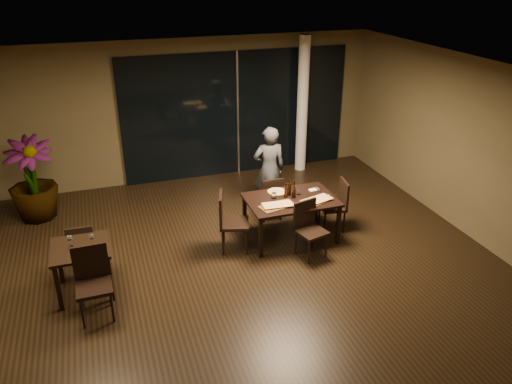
{
  "coord_description": "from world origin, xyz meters",
  "views": [
    {
      "loc": [
        -1.95,
        -6.18,
        4.42
      ],
      "look_at": [
        0.32,
        0.63,
        1.05
      ],
      "focal_mm": 35.0,
      "sensor_mm": 36.0,
      "label": 1
    }
  ],
  "objects_px": {
    "chair_main_right": "(337,202)",
    "bottle_a": "(286,191)",
    "side_table": "(81,255)",
    "chair_side_far": "(82,246)",
    "chair_side_near": "(93,278)",
    "bottle_c": "(289,187)",
    "chair_main_left": "(229,219)",
    "potted_plant": "(32,180)",
    "chair_main_near": "(308,226)",
    "chair_main_far": "(271,196)",
    "diner": "(269,169)",
    "bottle_b": "(294,189)",
    "main_table": "(291,203)"
  },
  "relations": [
    {
      "from": "chair_main_right",
      "to": "main_table",
      "type": "bearing_deg",
      "value": -77.74
    },
    {
      "from": "side_table",
      "to": "chair_side_near",
      "type": "bearing_deg",
      "value": -76.6
    },
    {
      "from": "chair_main_near",
      "to": "chair_main_far",
      "type": "bearing_deg",
      "value": 82.23
    },
    {
      "from": "chair_side_far",
      "to": "chair_main_near",
      "type": "bearing_deg",
      "value": 172.39
    },
    {
      "from": "chair_side_near",
      "to": "bottle_a",
      "type": "bearing_deg",
      "value": 17.73
    },
    {
      "from": "chair_side_near",
      "to": "potted_plant",
      "type": "bearing_deg",
      "value": 104.9
    },
    {
      "from": "chair_main_right",
      "to": "bottle_a",
      "type": "xyz_separation_m",
      "value": [
        -0.98,
        -0.01,
        0.38
      ]
    },
    {
      "from": "side_table",
      "to": "chair_main_left",
      "type": "bearing_deg",
      "value": 11.56
    },
    {
      "from": "chair_side_far",
      "to": "bottle_a",
      "type": "height_order",
      "value": "bottle_a"
    },
    {
      "from": "chair_side_far",
      "to": "bottle_c",
      "type": "distance_m",
      "value": 3.45
    },
    {
      "from": "diner",
      "to": "potted_plant",
      "type": "xyz_separation_m",
      "value": [
        -4.22,
        1.02,
        -0.05
      ]
    },
    {
      "from": "side_table",
      "to": "bottle_c",
      "type": "relative_size",
      "value": 2.64
    },
    {
      "from": "chair_main_right",
      "to": "chair_main_left",
      "type": "bearing_deg",
      "value": -78.5
    },
    {
      "from": "side_table",
      "to": "bottle_a",
      "type": "bearing_deg",
      "value": 9.13
    },
    {
      "from": "side_table",
      "to": "chair_side_near",
      "type": "xyz_separation_m",
      "value": [
        0.13,
        -0.56,
        -0.06
      ]
    },
    {
      "from": "chair_main_near",
      "to": "chair_main_left",
      "type": "xyz_separation_m",
      "value": [
        -1.18,
        0.54,
        0.05
      ]
    },
    {
      "from": "diner",
      "to": "chair_main_left",
      "type": "bearing_deg",
      "value": 53.97
    },
    {
      "from": "chair_side_far",
      "to": "bottle_a",
      "type": "relative_size",
      "value": 2.95
    },
    {
      "from": "diner",
      "to": "bottle_c",
      "type": "relative_size",
      "value": 5.46
    },
    {
      "from": "chair_side_near",
      "to": "diner",
      "type": "bearing_deg",
      "value": 32.86
    },
    {
      "from": "main_table",
      "to": "bottle_c",
      "type": "relative_size",
      "value": 4.94
    },
    {
      "from": "side_table",
      "to": "chair_side_far",
      "type": "bearing_deg",
      "value": 90.53
    },
    {
      "from": "diner",
      "to": "chair_main_far",
      "type": "bearing_deg",
      "value": 83.12
    },
    {
      "from": "bottle_a",
      "to": "bottle_c",
      "type": "xyz_separation_m",
      "value": [
        0.1,
        0.11,
        0.01
      ]
    },
    {
      "from": "bottle_b",
      "to": "side_table",
      "type": "bearing_deg",
      "value": -171.3
    },
    {
      "from": "chair_main_right",
      "to": "bottle_b",
      "type": "xyz_separation_m",
      "value": [
        -0.84,
        -0.02,
        0.39
      ]
    },
    {
      "from": "chair_main_far",
      "to": "chair_main_near",
      "type": "bearing_deg",
      "value": 98.02
    },
    {
      "from": "chair_main_near",
      "to": "bottle_a",
      "type": "distance_m",
      "value": 0.73
    },
    {
      "from": "chair_side_near",
      "to": "diner",
      "type": "relative_size",
      "value": 0.61
    },
    {
      "from": "chair_main_far",
      "to": "bottle_c",
      "type": "distance_m",
      "value": 0.74
    },
    {
      "from": "side_table",
      "to": "chair_main_far",
      "type": "xyz_separation_m",
      "value": [
        3.32,
        1.24,
        -0.15
      ]
    },
    {
      "from": "side_table",
      "to": "chair_main_left",
      "type": "relative_size",
      "value": 0.79
    },
    {
      "from": "bottle_b",
      "to": "chair_main_far",
      "type": "bearing_deg",
      "value": 101.21
    },
    {
      "from": "chair_main_right",
      "to": "potted_plant",
      "type": "relative_size",
      "value": 0.6
    },
    {
      "from": "chair_main_right",
      "to": "chair_side_far",
      "type": "distance_m",
      "value": 4.31
    },
    {
      "from": "side_table",
      "to": "chair_main_far",
      "type": "bearing_deg",
      "value": 20.49
    },
    {
      "from": "chair_side_near",
      "to": "side_table",
      "type": "bearing_deg",
      "value": 102.26
    },
    {
      "from": "main_table",
      "to": "diner",
      "type": "distance_m",
      "value": 1.18
    },
    {
      "from": "side_table",
      "to": "chair_side_near",
      "type": "height_order",
      "value": "chair_side_near"
    },
    {
      "from": "chair_main_right",
      "to": "chair_side_near",
      "type": "xyz_separation_m",
      "value": [
        -4.17,
        -1.1,
        0.04
      ]
    },
    {
      "from": "side_table",
      "to": "chair_main_right",
      "type": "relative_size",
      "value": 0.87
    },
    {
      "from": "chair_side_far",
      "to": "chair_side_near",
      "type": "height_order",
      "value": "chair_side_near"
    },
    {
      "from": "bottle_c",
      "to": "bottle_b",
      "type": "bearing_deg",
      "value": -71.61
    },
    {
      "from": "chair_main_right",
      "to": "bottle_a",
      "type": "distance_m",
      "value": 1.05
    },
    {
      "from": "chair_main_near",
      "to": "chair_main_left",
      "type": "bearing_deg",
      "value": 140.55
    },
    {
      "from": "chair_main_left",
      "to": "bottle_a",
      "type": "relative_size",
      "value": 3.53
    },
    {
      "from": "chair_main_left",
      "to": "potted_plant",
      "type": "bearing_deg",
      "value": 71.03
    },
    {
      "from": "chair_side_near",
      "to": "potted_plant",
      "type": "height_order",
      "value": "potted_plant"
    },
    {
      "from": "chair_side_far",
      "to": "chair_side_near",
      "type": "xyz_separation_m",
      "value": [
        0.14,
        -1.06,
        0.09
      ]
    },
    {
      "from": "chair_side_near",
      "to": "bottle_c",
      "type": "xyz_separation_m",
      "value": [
        3.29,
        1.2,
        0.34
      ]
    }
  ]
}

